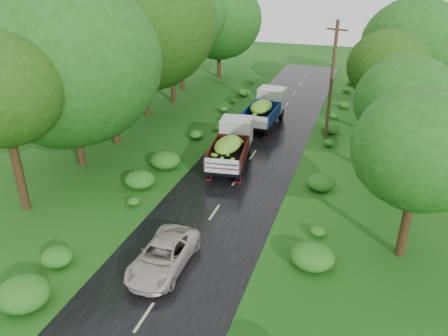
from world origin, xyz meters
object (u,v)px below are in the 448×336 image
at_px(truck_far, 266,108).
at_px(car, 163,256).
at_px(truck_near, 232,144).
at_px(utility_pole, 331,81).

relative_size(truck_far, car, 1.41).
bearing_deg(truck_far, truck_near, -90.08).
distance_m(truck_far, utility_pole, 6.08).
bearing_deg(truck_near, car, -95.11).
bearing_deg(car, truck_far, 90.02).
bearing_deg(truck_near, utility_pole, 42.79).
xyz_separation_m(truck_far, utility_pole, (5.07, -1.57, 2.97)).
xyz_separation_m(truck_near, car, (0.41, -11.23, -0.80)).
height_order(truck_near, car, truck_near).
distance_m(truck_near, truck_far, 8.02).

